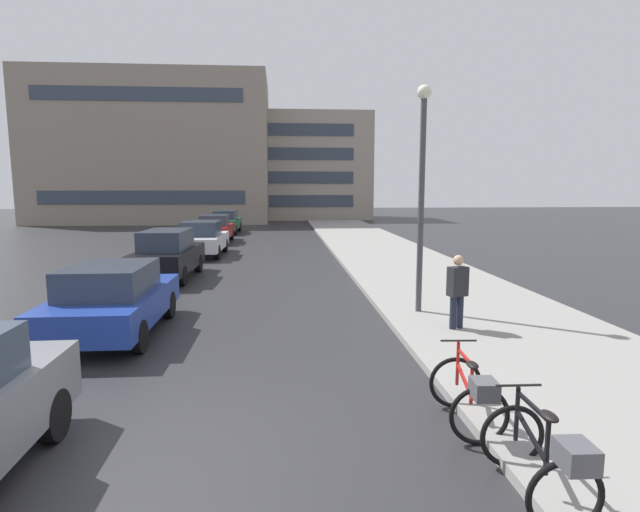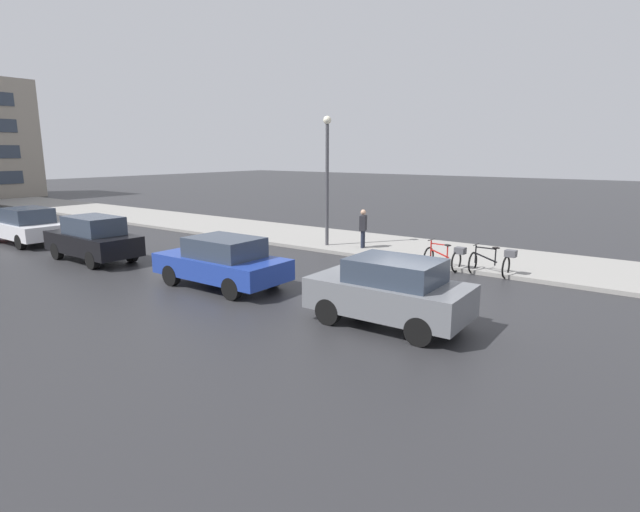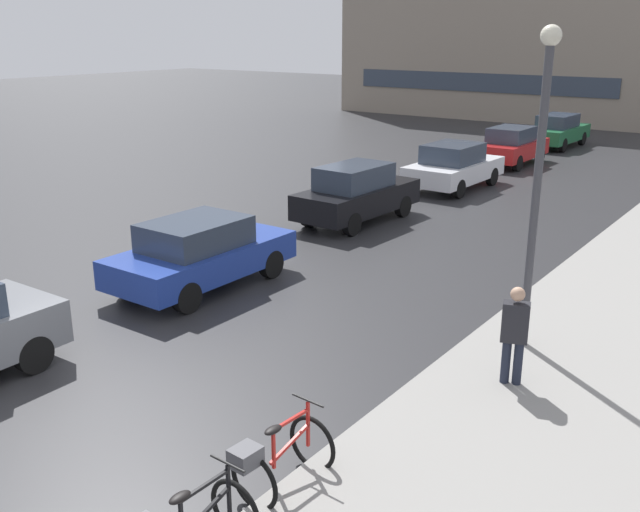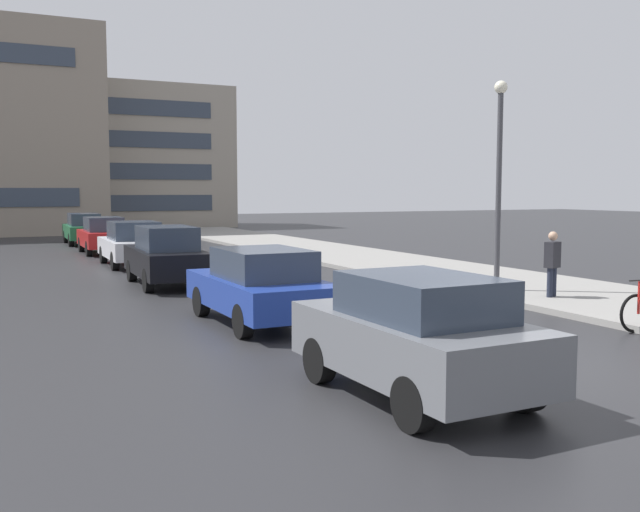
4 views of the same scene
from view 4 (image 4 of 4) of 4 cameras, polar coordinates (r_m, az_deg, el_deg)
The scene contains 11 objects.
ground_plane at distance 11.64m, azimuth 15.73°, elevation -8.30°, with size 140.00×140.00×0.00m, color #28282B.
sidewalk_kerb at distance 23.03m, azimuth 10.30°, elevation -1.36°, with size 4.80×60.00×0.14m, color gray.
car_grey at distance 9.39m, azimuth 7.76°, elevation -6.23°, with size 1.90×3.77×1.61m.
car_blue at distance 14.49m, azimuth -4.74°, elevation -2.35°, with size 1.93×4.21×1.52m.
car_black at distance 20.66m, azimuth -12.21°, elevation 0.01°, with size 1.85×4.28×1.69m.
car_white at distance 26.38m, azimuth -14.71°, elevation 0.97°, with size 2.00×4.28×1.59m.
car_red at distance 31.89m, azimuth -16.94°, elevation 1.61°, with size 1.80×3.97×1.57m.
car_green at distance 37.63m, azimuth -18.37°, elevation 2.09°, with size 1.81×4.35×1.55m.
pedestrian at distance 17.96m, azimuth 18.09°, elevation -0.51°, with size 0.46×0.36×1.72m.
streetlamp at distance 18.76m, azimuth 14.14°, elevation 6.91°, with size 0.33×0.33×5.44m.
building_facade_main at distance 54.06m, azimuth -19.15°, elevation 7.52°, with size 21.77×8.10×10.20m.
Camera 4 is at (-7.59, -8.41, 2.69)m, focal length 40.00 mm.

